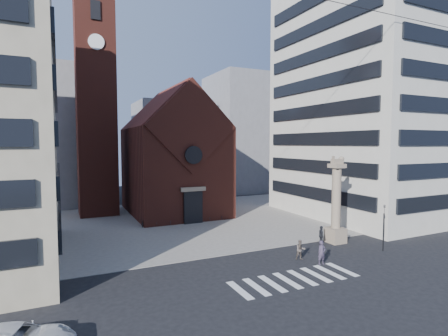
{
  "coord_description": "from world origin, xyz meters",
  "views": [
    {
      "loc": [
        -14.75,
        -23.26,
        9.88
      ],
      "look_at": [
        0.03,
        8.0,
        7.46
      ],
      "focal_mm": 28.0,
      "sensor_mm": 36.0,
      "label": 1
    }
  ],
  "objects_px": {
    "pedestrian_2": "(321,236)",
    "pedestrian_1": "(300,250)",
    "lion_column": "(336,208)",
    "scooter_0": "(143,223)",
    "traffic_light": "(384,226)",
    "pedestrian_0": "(322,253)"
  },
  "relations": [
    {
      "from": "traffic_light",
      "to": "pedestrian_1",
      "type": "bearing_deg",
      "value": 171.27
    },
    {
      "from": "pedestrian_1",
      "to": "pedestrian_2",
      "type": "bearing_deg",
      "value": 47.2
    },
    {
      "from": "pedestrian_2",
      "to": "pedestrian_1",
      "type": "bearing_deg",
      "value": 144.45
    },
    {
      "from": "lion_column",
      "to": "traffic_light",
      "type": "bearing_deg",
      "value": -63.54
    },
    {
      "from": "lion_column",
      "to": "scooter_0",
      "type": "xyz_separation_m",
      "value": [
        -15.97,
        14.75,
        -2.92
      ]
    },
    {
      "from": "lion_column",
      "to": "scooter_0",
      "type": "distance_m",
      "value": 21.93
    },
    {
      "from": "lion_column",
      "to": "traffic_light",
      "type": "distance_m",
      "value": 4.62
    },
    {
      "from": "pedestrian_1",
      "to": "scooter_0",
      "type": "xyz_separation_m",
      "value": [
        -9.55,
        17.45,
        -0.32
      ]
    },
    {
      "from": "scooter_0",
      "to": "pedestrian_0",
      "type": "bearing_deg",
      "value": -41.02
    },
    {
      "from": "pedestrian_0",
      "to": "pedestrian_1",
      "type": "bearing_deg",
      "value": 121.37
    },
    {
      "from": "traffic_light",
      "to": "scooter_0",
      "type": "xyz_separation_m",
      "value": [
        -17.96,
        18.75,
        -1.75
      ]
    },
    {
      "from": "pedestrian_1",
      "to": "lion_column",
      "type": "bearing_deg",
      "value": 39.96
    },
    {
      "from": "lion_column",
      "to": "traffic_light",
      "type": "height_order",
      "value": "lion_column"
    },
    {
      "from": "pedestrian_1",
      "to": "scooter_0",
      "type": "distance_m",
      "value": 19.9
    },
    {
      "from": "pedestrian_2",
      "to": "scooter_0",
      "type": "xyz_separation_m",
      "value": [
        -14.06,
        14.83,
        -0.41
      ]
    },
    {
      "from": "pedestrian_1",
      "to": "traffic_light",
      "type": "bearing_deg",
      "value": 8.35
    },
    {
      "from": "traffic_light",
      "to": "pedestrian_0",
      "type": "distance_m",
      "value": 7.67
    },
    {
      "from": "lion_column",
      "to": "pedestrian_1",
      "type": "xyz_separation_m",
      "value": [
        -6.42,
        -2.71,
        -2.6
      ]
    },
    {
      "from": "traffic_light",
      "to": "pedestrian_2",
      "type": "relative_size",
      "value": 2.28
    },
    {
      "from": "lion_column",
      "to": "pedestrian_0",
      "type": "xyz_separation_m",
      "value": [
        -5.56,
        -4.38,
        -2.47
      ]
    },
    {
      "from": "lion_column",
      "to": "scooter_0",
      "type": "height_order",
      "value": "lion_column"
    },
    {
      "from": "pedestrian_1",
      "to": "pedestrian_2",
      "type": "height_order",
      "value": "pedestrian_2"
    }
  ]
}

